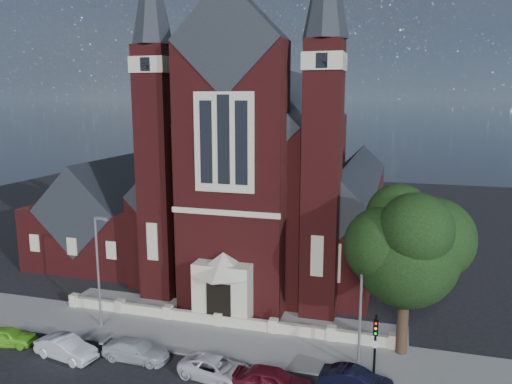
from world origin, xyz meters
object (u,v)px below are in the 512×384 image
(street_lamp_left, at_px, (99,266))
(car_white_suv, at_px, (217,369))
(car_navy, at_px, (356,381))
(street_lamp_right, at_px, (363,293))
(church, at_px, (276,179))
(car_silver_b, at_px, (136,350))
(car_silver_a, at_px, (66,348))
(traffic_signal, at_px, (375,339))
(parish_hall, at_px, (109,220))
(car_lime_van, at_px, (7,336))
(street_tree, at_px, (408,251))
(car_dark_red, at_px, (272,381))

(street_lamp_left, bearing_deg, car_white_suv, -21.24)
(street_lamp_left, bearing_deg, car_navy, -9.55)
(street_lamp_right, relative_size, car_navy, 2.01)
(church, distance_m, car_silver_b, 23.74)
(street_lamp_left, height_order, car_silver_b, street_lamp_left)
(street_lamp_right, relative_size, car_silver_a, 1.94)
(car_silver_a, distance_m, car_navy, 17.81)
(car_white_suv, bearing_deg, street_lamp_left, 78.67)
(street_lamp_left, height_order, traffic_signal, street_lamp_left)
(traffic_signal, bearing_deg, parish_hall, 150.02)
(street_lamp_left, distance_m, street_lamp_right, 18.00)
(street_lamp_left, relative_size, car_navy, 2.01)
(car_lime_van, bearing_deg, street_lamp_left, -61.73)
(traffic_signal, relative_size, car_silver_b, 0.93)
(parish_hall, distance_m, car_navy, 31.38)
(parish_hall, relative_size, car_lime_van, 3.38)
(street_tree, height_order, street_lamp_right, street_tree)
(car_silver_a, relative_size, car_dark_red, 0.94)
(street_lamp_right, distance_m, car_navy, 4.97)
(parish_hall, distance_m, car_silver_b, 21.71)
(street_tree, height_order, traffic_signal, street_tree)
(parish_hall, xyz_separation_m, street_tree, (28.60, -12.29, 2.95))
(parish_hall, relative_size, car_silver_a, 2.92)
(church, height_order, street_tree, church)
(church, height_order, traffic_signal, church)
(street_lamp_right, height_order, car_silver_a, street_lamp_right)
(parish_hall, relative_size, car_navy, 3.03)
(street_tree, distance_m, street_lamp_right, 3.84)
(church, xyz_separation_m, car_silver_b, (-3.35, -22.25, -7.56))
(parish_hall, height_order, car_navy, parish_hall)
(street_tree, height_order, car_dark_red, street_tree)
(street_tree, relative_size, car_silver_b, 2.50)
(parish_hall, bearing_deg, traffic_signal, -29.98)
(car_lime_van, bearing_deg, street_tree, -90.67)
(car_navy, bearing_deg, car_silver_a, 99.90)
(car_silver_b, bearing_deg, car_lime_van, 94.87)
(church, relative_size, traffic_signal, 8.72)
(street_lamp_left, distance_m, car_silver_b, 6.90)
(car_silver_a, height_order, car_silver_b, car_silver_a)
(street_lamp_right, distance_m, car_silver_a, 18.66)
(car_white_suv, relative_size, car_dark_red, 1.02)
(parish_hall, height_order, traffic_signal, parish_hall)
(street_lamp_right, height_order, car_lime_van, street_lamp_right)
(street_tree, bearing_deg, street_lamp_right, -145.74)
(street_tree, relative_size, car_silver_a, 2.56)
(car_lime_van, relative_size, car_silver_b, 0.84)
(car_silver_a, bearing_deg, street_lamp_left, 13.83)
(car_silver_a, bearing_deg, car_dark_red, -80.39)
(street_lamp_right, height_order, car_silver_b, street_lamp_right)
(car_navy, bearing_deg, parish_hall, 62.49)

